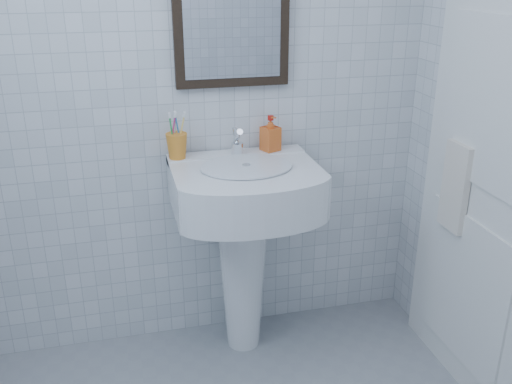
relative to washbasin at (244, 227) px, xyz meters
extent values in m
cube|color=silver|center=(-0.20, 0.21, 0.61)|extent=(2.20, 0.02, 2.50)
cone|color=white|center=(0.00, 0.03, -0.25)|extent=(0.24, 0.24, 0.78)
cube|color=white|center=(0.00, -0.03, 0.21)|extent=(0.62, 0.44, 0.19)
cube|color=white|center=(0.00, 0.14, 0.29)|extent=(0.62, 0.11, 0.03)
cylinder|color=white|center=(0.00, -0.06, 0.31)|extent=(0.39, 0.39, 0.01)
cylinder|color=silver|center=(0.00, 0.12, 0.33)|extent=(0.05, 0.05, 0.05)
cylinder|color=silver|center=(0.00, 0.10, 0.40)|extent=(0.03, 0.10, 0.08)
cylinder|color=silver|center=(0.00, 0.14, 0.38)|extent=(0.03, 0.05, 0.10)
imported|color=#E15215|center=(0.16, 0.14, 0.39)|extent=(0.10, 0.10, 0.16)
cube|color=black|center=(0.00, 0.19, 0.91)|extent=(0.50, 0.04, 0.62)
cube|color=silver|center=(0.00, 0.17, 0.91)|extent=(0.42, 0.00, 0.54)
cube|color=white|center=(0.88, -0.44, 0.36)|extent=(0.04, 0.80, 2.00)
torus|color=silver|center=(0.86, -0.31, 0.41)|extent=(0.01, 0.18, 0.18)
cube|color=silver|center=(0.84, -0.31, 0.23)|extent=(0.03, 0.16, 0.38)
camera|label=1|loc=(-0.51, -2.26, 1.10)|focal=40.00mm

